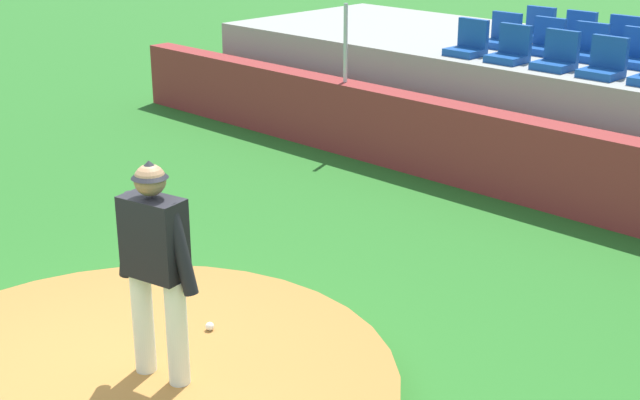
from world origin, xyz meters
TOP-DOWN VIEW (x-y plane):
  - pitchers_mound at (0.00, 0.00)m, footprint 4.29×4.29m
  - pitcher at (0.20, 0.24)m, footprint 0.76×0.35m
  - baseball at (-0.13, 0.97)m, footprint 0.07×0.07m
  - brick_barrier at (0.00, 6.21)m, footprint 16.03×0.40m
  - fence_post_left at (-3.45, 6.21)m, footprint 0.06×0.06m
  - stadium_chair_0 at (-2.08, 7.30)m, footprint 0.48×0.44m
  - stadium_chair_1 at (-1.38, 7.29)m, footprint 0.48×0.44m
  - stadium_chair_2 at (-0.67, 7.30)m, footprint 0.48×0.44m
  - stadium_chair_3 at (0.01, 7.28)m, footprint 0.48×0.44m
  - stadium_chair_7 at (-2.11, 8.19)m, footprint 0.48×0.44m
  - stadium_chair_8 at (-1.38, 8.17)m, footprint 0.48×0.44m
  - stadium_chair_9 at (-0.72, 8.17)m, footprint 0.48×0.44m
  - stadium_chair_10 at (-0.02, 8.21)m, footprint 0.48×0.44m
  - stadium_chair_14 at (-2.08, 9.08)m, footprint 0.48×0.44m
  - stadium_chair_15 at (-1.39, 9.09)m, footprint 0.48×0.44m
  - stadium_chair_16 at (-0.69, 9.11)m, footprint 0.48×0.44m

SIDE VIEW (x-z plane):
  - pitchers_mound at x=0.00m, z-range 0.00..0.22m
  - baseball at x=-0.13m, z-range 0.22..0.29m
  - brick_barrier at x=0.00m, z-range 0.00..1.05m
  - pitcher at x=0.20m, z-range 0.36..2.10m
  - fence_post_left at x=-3.45m, z-range 1.05..2.18m
  - stadium_chair_0 at x=-2.08m, z-range 1.38..1.88m
  - stadium_chair_1 at x=-1.38m, z-range 1.38..1.88m
  - stadium_chair_2 at x=-0.67m, z-range 1.38..1.88m
  - stadium_chair_3 at x=0.01m, z-range 1.38..1.88m
  - stadium_chair_7 at x=-2.11m, z-range 1.38..1.88m
  - stadium_chair_8 at x=-1.38m, z-range 1.38..1.88m
  - stadium_chair_9 at x=-0.72m, z-range 1.38..1.88m
  - stadium_chair_10 at x=-0.02m, z-range 1.38..1.88m
  - stadium_chair_14 at x=-2.08m, z-range 1.38..1.88m
  - stadium_chair_15 at x=-1.39m, z-range 1.38..1.88m
  - stadium_chair_16 at x=-0.69m, z-range 1.38..1.88m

